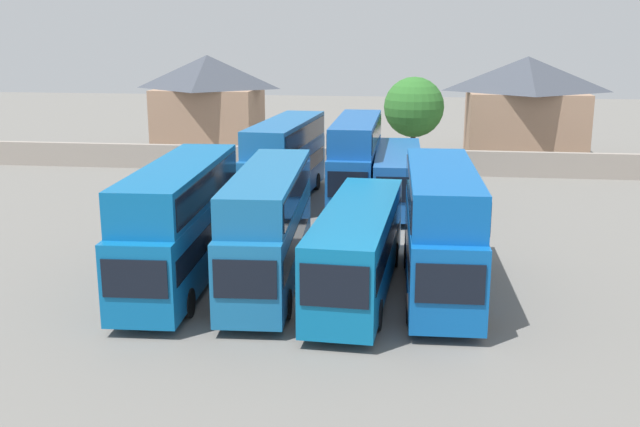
{
  "coord_description": "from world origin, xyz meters",
  "views": [
    {
      "loc": [
        4.02,
        -28.36,
        10.35
      ],
      "look_at": [
        0.0,
        3.0,
        2.48
      ],
      "focal_mm": 42.14,
      "sensor_mm": 36.0,
      "label": 1
    }
  ],
  "objects_px": {
    "bus_1": "(180,218)",
    "house_terrace_centre": "(525,107)",
    "bus_4": "(441,224)",
    "tree_left_of_lot": "(414,107)",
    "bus_6": "(356,156)",
    "bus_7": "(398,175)",
    "bus_3": "(358,245)",
    "bus_2": "(269,222)",
    "house_terrace_left": "(208,102)",
    "bus_5": "(285,156)"
  },
  "relations": [
    {
      "from": "bus_5",
      "to": "bus_6",
      "type": "xyz_separation_m",
      "value": [
        4.29,
        -0.13,
        0.1
      ]
    },
    {
      "from": "bus_2",
      "to": "bus_7",
      "type": "height_order",
      "value": "bus_2"
    },
    {
      "from": "bus_1",
      "to": "house_terrace_centre",
      "type": "bearing_deg",
      "value": 148.89
    },
    {
      "from": "bus_6",
      "to": "bus_4",
      "type": "bearing_deg",
      "value": 16.55
    },
    {
      "from": "bus_1",
      "to": "bus_4",
      "type": "xyz_separation_m",
      "value": [
        10.51,
        0.19,
        0.03
      ]
    },
    {
      "from": "bus_6",
      "to": "house_terrace_centre",
      "type": "distance_m",
      "value": 21.43
    },
    {
      "from": "bus_3",
      "to": "bus_1",
      "type": "bearing_deg",
      "value": -88.94
    },
    {
      "from": "bus_2",
      "to": "bus_3",
      "type": "distance_m",
      "value": 3.76
    },
    {
      "from": "bus_4",
      "to": "house_terrace_centre",
      "type": "bearing_deg",
      "value": 165.29
    },
    {
      "from": "bus_1",
      "to": "bus_3",
      "type": "xyz_separation_m",
      "value": [
        7.28,
        -0.23,
        -0.8
      ]
    },
    {
      "from": "bus_2",
      "to": "bus_6",
      "type": "height_order",
      "value": "bus_6"
    },
    {
      "from": "bus_4",
      "to": "tree_left_of_lot",
      "type": "bearing_deg",
      "value": -179.17
    },
    {
      "from": "bus_2",
      "to": "bus_6",
      "type": "bearing_deg",
      "value": 168.34
    },
    {
      "from": "house_terrace_centre",
      "to": "tree_left_of_lot",
      "type": "height_order",
      "value": "house_terrace_centre"
    },
    {
      "from": "bus_5",
      "to": "bus_3",
      "type": "bearing_deg",
      "value": 23.78
    },
    {
      "from": "bus_7",
      "to": "house_terrace_left",
      "type": "bearing_deg",
      "value": -140.4
    },
    {
      "from": "bus_2",
      "to": "tree_left_of_lot",
      "type": "relative_size",
      "value": 1.67
    },
    {
      "from": "bus_3",
      "to": "house_terrace_centre",
      "type": "distance_m",
      "value": 35.15
    },
    {
      "from": "house_terrace_left",
      "to": "house_terrace_centre",
      "type": "relative_size",
      "value": 0.94
    },
    {
      "from": "house_terrace_left",
      "to": "tree_left_of_lot",
      "type": "distance_m",
      "value": 18.61
    },
    {
      "from": "bus_2",
      "to": "house_terrace_centre",
      "type": "xyz_separation_m",
      "value": [
        14.41,
        32.92,
        1.45
      ]
    },
    {
      "from": "house_terrace_centre",
      "to": "tree_left_of_lot",
      "type": "bearing_deg",
      "value": -148.22
    },
    {
      "from": "bus_4",
      "to": "bus_5",
      "type": "xyz_separation_m",
      "value": [
        -8.88,
        15.47,
        -0.07
      ]
    },
    {
      "from": "bus_2",
      "to": "bus_5",
      "type": "distance_m",
      "value": 15.54
    },
    {
      "from": "bus_5",
      "to": "bus_1",
      "type": "bearing_deg",
      "value": -1.74
    },
    {
      "from": "bus_6",
      "to": "house_terrace_left",
      "type": "relative_size",
      "value": 1.22
    },
    {
      "from": "bus_5",
      "to": "bus_4",
      "type": "bearing_deg",
      "value": 34.05
    },
    {
      "from": "bus_2",
      "to": "bus_4",
      "type": "distance_m",
      "value": 6.89
    },
    {
      "from": "bus_1",
      "to": "bus_5",
      "type": "xyz_separation_m",
      "value": [
        1.63,
        15.66,
        -0.04
      ]
    },
    {
      "from": "bus_2",
      "to": "bus_3",
      "type": "xyz_separation_m",
      "value": [
        3.66,
        -0.48,
        -0.69
      ]
    },
    {
      "from": "bus_1",
      "to": "house_terrace_centre",
      "type": "xyz_separation_m",
      "value": [
        18.04,
        33.16,
        1.34
      ]
    },
    {
      "from": "tree_left_of_lot",
      "to": "bus_1",
      "type": "bearing_deg",
      "value": -108.41
    },
    {
      "from": "bus_5",
      "to": "house_terrace_left",
      "type": "distance_m",
      "value": 20.97
    },
    {
      "from": "bus_4",
      "to": "bus_3",
      "type": "bearing_deg",
      "value": -84.33
    },
    {
      "from": "bus_2",
      "to": "tree_left_of_lot",
      "type": "bearing_deg",
      "value": 165.37
    },
    {
      "from": "bus_7",
      "to": "house_terrace_centre",
      "type": "distance_m",
      "value": 20.73
    },
    {
      "from": "house_terrace_centre",
      "to": "bus_2",
      "type": "bearing_deg",
      "value": -113.65
    },
    {
      "from": "bus_4",
      "to": "bus_5",
      "type": "bearing_deg",
      "value": -151.99
    },
    {
      "from": "bus_1",
      "to": "bus_3",
      "type": "height_order",
      "value": "bus_1"
    },
    {
      "from": "bus_3",
      "to": "bus_4",
      "type": "relative_size",
      "value": 1.13
    },
    {
      "from": "bus_3",
      "to": "bus_6",
      "type": "relative_size",
      "value": 1.09
    },
    {
      "from": "bus_7",
      "to": "tree_left_of_lot",
      "type": "bearing_deg",
      "value": 175.13
    },
    {
      "from": "bus_4",
      "to": "bus_2",
      "type": "bearing_deg",
      "value": -92.31
    },
    {
      "from": "bus_7",
      "to": "house_terrace_centre",
      "type": "bearing_deg",
      "value": 150.84
    },
    {
      "from": "bus_4",
      "to": "house_terrace_left",
      "type": "relative_size",
      "value": 1.18
    },
    {
      "from": "bus_3",
      "to": "bus_6",
      "type": "xyz_separation_m",
      "value": [
        -1.36,
        15.76,
        0.85
      ]
    },
    {
      "from": "bus_5",
      "to": "tree_left_of_lot",
      "type": "bearing_deg",
      "value": 151.96
    },
    {
      "from": "bus_4",
      "to": "bus_7",
      "type": "xyz_separation_m",
      "value": [
        -2.05,
        14.73,
        -0.93
      ]
    },
    {
      "from": "bus_4",
      "to": "bus_6",
      "type": "height_order",
      "value": "bus_6"
    },
    {
      "from": "bus_2",
      "to": "bus_4",
      "type": "relative_size",
      "value": 1.08
    }
  ]
}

